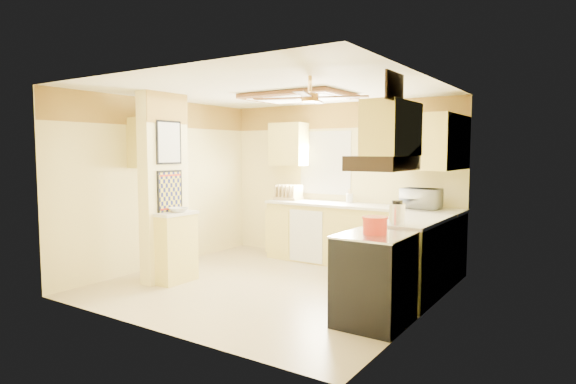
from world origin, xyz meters
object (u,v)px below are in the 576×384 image
Objects in this scene: kettle at (397,214)px; bowl at (178,210)px; dutch_oven at (375,225)px; stove at (374,279)px; microwave at (421,199)px.

bowl is at bearing -169.24° from kettle.
dutch_oven is at bearing -93.18° from kettle.
stove is 1.80× the size of microwave.
microwave is at bearing 39.85° from bowl.
bowl is at bearing 179.76° from stove.
kettle is at bearing 86.82° from dutch_oven.
microwave is 3.32m from bowl.
bowl is (-2.54, -2.12, -0.11)m from microwave.
stove is 3.89× the size of bowl.
microwave is 2.13m from dutch_oven.
stove is 2.23m from microwave.
kettle is (0.02, 0.54, 0.60)m from stove.
bowl is at bearing 44.78° from microwave.
dutch_oven is 0.53m from kettle.
microwave is 1.96× the size of dutch_oven.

